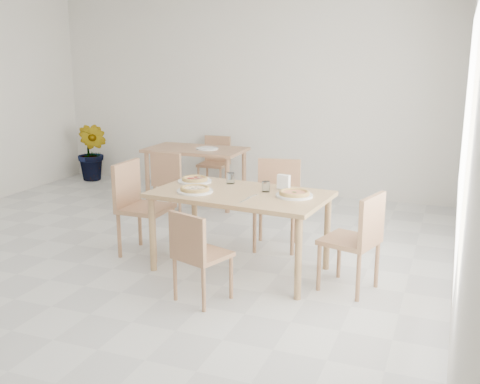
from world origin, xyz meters
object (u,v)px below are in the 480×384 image
(pizza_pepperoni, at_px, (195,179))
(chair_south, at_px, (196,251))
(second_table, at_px, (196,156))
(pizza_mushroom, at_px, (195,189))
(chair_back_n, at_px, (215,160))
(chair_west, at_px, (138,201))
(plate_margherita, at_px, (294,195))
(chair_east, at_px, (358,236))
(chair_north, at_px, (277,197))
(potted_plant, at_px, (93,152))
(pizza_margherita, at_px, (294,193))
(plate_empty, at_px, (207,149))
(tumbler_a, at_px, (266,187))
(tumbler_b, at_px, (230,178))
(napkin_holder, at_px, (284,183))
(plate_mushroom, at_px, (195,191))
(plate_pepperoni, at_px, (195,181))
(main_table, at_px, (240,200))
(chair_back_s, at_px, (171,179))

(pizza_pepperoni, bearing_deg, chair_south, -63.90)
(chair_south, bearing_deg, second_table, -45.16)
(pizza_mushroom, xyz_separation_m, chair_back_n, (-1.10, 2.96, -0.32))
(chair_west, distance_m, pizza_mushroom, 0.81)
(plate_margherita, bearing_deg, pizza_mushroom, -169.06)
(chair_back_n, bearing_deg, chair_east, -51.25)
(chair_north, distance_m, chair_west, 1.43)
(chair_east, bearing_deg, potted_plant, -105.05)
(pizza_pepperoni, relative_size, second_table, 0.21)
(chair_north, height_order, plate_margherita, chair_north)
(second_table, relative_size, chair_back_n, 1.62)
(pizza_margherita, height_order, plate_empty, pizza_margherita)
(pizza_mushroom, bearing_deg, tumbler_a, 22.52)
(chair_back_n, bearing_deg, pizza_pepperoni, -73.28)
(tumbler_b, distance_m, napkin_holder, 0.56)
(pizza_mushroom, relative_size, plate_empty, 1.18)
(chair_west, height_order, plate_mushroom, chair_west)
(chair_north, height_order, chair_west, chair_west)
(chair_east, relative_size, plate_margherita, 2.61)
(plate_mushroom, distance_m, pizza_mushroom, 0.02)
(second_table, bearing_deg, plate_mushroom, -64.67)
(chair_east, xyz_separation_m, potted_plant, (-4.68, 2.83, -0.04))
(tumbler_a, bearing_deg, chair_north, 98.52)
(plate_pepperoni, bearing_deg, chair_back_n, 109.57)
(main_table, bearing_deg, chair_back_n, 123.10)
(chair_south, bearing_deg, chair_north, -77.14)
(pizza_margherita, bearing_deg, pizza_pepperoni, 169.50)
(chair_back_s, xyz_separation_m, potted_plant, (-2.14, 1.39, -0.02))
(napkin_holder, bearing_deg, plate_empty, 140.13)
(chair_north, relative_size, chair_west, 0.97)
(plate_mushroom, relative_size, potted_plant, 0.36)
(pizza_mushroom, bearing_deg, second_table, 115.54)
(pizza_pepperoni, height_order, chair_back_s, chair_back_s)
(napkin_holder, distance_m, chair_back_n, 3.19)
(chair_west, xyz_separation_m, plate_pepperoni, (0.56, 0.16, 0.22))
(plate_margherita, bearing_deg, plate_mushroom, -169.06)
(chair_east, height_order, plate_mushroom, chair_east)
(plate_margherita, bearing_deg, chair_east, -12.35)
(tumbler_a, relative_size, napkin_holder, 0.68)
(chair_east, bearing_deg, napkin_holder, -97.57)
(chair_west, relative_size, pizza_margherita, 2.62)
(pizza_mushroom, relative_size, chair_back_n, 0.43)
(pizza_mushroom, xyz_separation_m, tumbler_b, (0.17, 0.44, 0.02))
(chair_south, distance_m, second_table, 3.18)
(plate_mushroom, distance_m, plate_empty, 2.36)
(chair_east, relative_size, plate_empty, 2.93)
(pizza_margherita, xyz_separation_m, second_table, (-1.95, 2.04, -0.13))
(napkin_holder, relative_size, potted_plant, 0.15)
(chair_south, relative_size, pizza_mushroom, 2.22)
(pizza_margherita, bearing_deg, plate_empty, 131.19)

